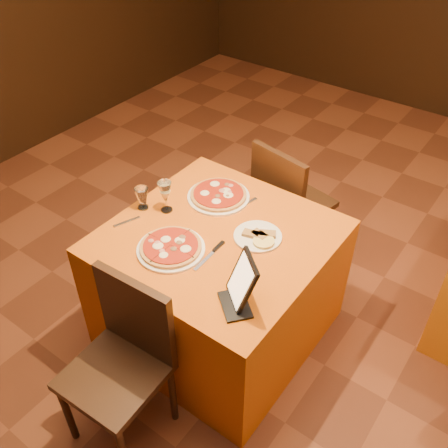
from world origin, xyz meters
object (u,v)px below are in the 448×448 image
Objects in this scene: chair_main_near at (114,375)px; tablet at (242,280)px; chair_main_far at (294,202)px; wine_glass at (166,196)px; pizza_near at (171,248)px; main_table at (219,285)px; pizza_far at (218,196)px; water_glass at (142,198)px.

tablet reaches higher than chair_main_near.
chair_main_far is 4.79× the size of wine_glass.
main_table is at bearing 62.96° from pizza_near.
wine_glass reaches higher than pizza_far.
main_table is at bearing 101.10° from chair_main_far.
chair_main_near is at bearing -79.57° from pizza_far.
main_table is at bearing -53.05° from pizza_far.
chair_main_near is at bearing -57.21° from water_glass.
main_table is 0.68m from tablet.
wine_glass is at bearing 135.04° from pizza_near.
chair_main_far is at bearing 83.56° from pizza_near.
wine_glass is (-0.36, -0.84, 0.39)m from chair_main_far.
water_glass reaches higher than main_table.
pizza_far is 0.32m from wine_glass.
wine_glass is at bearing -162.92° from tablet.
main_table is 3.08× the size of pizza_far.
main_table is 0.84m from chair_main_far.
pizza_far is (-0.07, 0.50, -0.00)m from pizza_near.
pizza_near is 1.42× the size of tablet.
pizza_far is (-0.20, 1.06, 0.31)m from chair_main_near.
chair_main_near is 0.66m from pizza_near.
wine_glass is 0.14m from water_glass.
wine_glass is at bearing -179.52° from main_table.
wine_glass is at bearing 111.00° from chair_main_near.
water_glass is 0.53× the size of tablet.
main_table is 1.21× the size of chair_main_near.
pizza_near is at bearing -81.48° from pizza_far.
pizza_far is 0.43m from water_glass.
chair_main_far is 2.63× the size of pizza_near.
pizza_near is (-0.12, 0.57, 0.31)m from chair_main_near.
pizza_near reaches higher than main_table.
tablet is (0.71, -0.29, 0.03)m from wine_glass.
pizza_far is at bearing 98.52° from pizza_near.
chair_main_near is (-0.00, -0.80, 0.08)m from main_table.
main_table is 0.51m from pizza_far.
wine_glass is (-0.36, 0.80, 0.39)m from chair_main_near.
wine_glass is (-0.16, -0.26, 0.08)m from pizza_far.
water_glass is at bearing -156.11° from tablet.
chair_main_far is at bearing 87.02° from chair_main_near.
tablet is at bearing -7.06° from pizza_near.
chair_main_near is at bearing -90.00° from main_table.
pizza_far is at bearing 82.35° from chair_main_far.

